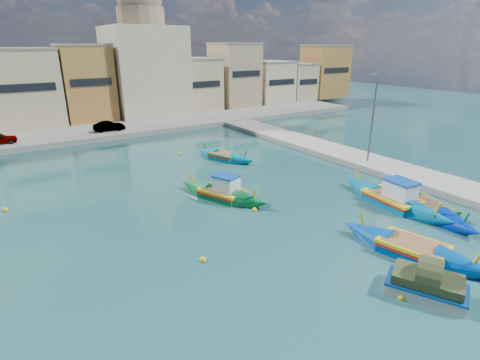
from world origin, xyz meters
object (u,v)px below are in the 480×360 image
object	(u,v)px
luzzu_blue_south	(427,208)
luzzu_cyan_south	(412,250)
tender_near	(426,286)
luzzu_green	(224,157)
luzzu_blue_cabin	(222,194)
quay_street_lamp	(372,118)
church_block	(144,58)
luzzu_turquoise_cabin	(393,200)

from	to	relation	value
luzzu_blue_south	luzzu_cyan_south	xyz separation A→B (m)	(-5.53, -2.59, 0.01)
luzzu_cyan_south	tender_near	distance (m)	3.46
tender_near	luzzu_green	bearing A→B (deg)	81.65
luzzu_blue_cabin	luzzu_cyan_south	xyz separation A→B (m)	(4.31, -11.87, -0.07)
luzzu_green	luzzu_blue_south	xyz separation A→B (m)	(4.84, -17.27, 0.02)
luzzu_blue_cabin	luzzu_green	world-z (taller)	luzzu_blue_cabin
luzzu_blue_cabin	tender_near	world-z (taller)	luzzu_blue_cabin
luzzu_blue_cabin	luzzu_cyan_south	distance (m)	12.62
quay_street_lamp	tender_near	world-z (taller)	quay_street_lamp
quay_street_lamp	tender_near	distance (m)	18.85
church_block	luzzu_green	bearing A→B (deg)	-94.51
luzzu_turquoise_cabin	luzzu_cyan_south	xyz separation A→B (m)	(-4.68, -4.53, -0.09)
luzzu_cyan_south	luzzu_turquoise_cabin	bearing A→B (deg)	44.07
quay_street_lamp	luzzu_turquoise_cabin	world-z (taller)	quay_street_lamp
luzzu_green	luzzu_blue_south	distance (m)	17.94
luzzu_cyan_south	tender_near	bearing A→B (deg)	-137.95
luzzu_green	luzzu_blue_cabin	bearing A→B (deg)	-122.01
quay_street_lamp	luzzu_blue_south	world-z (taller)	quay_street_lamp
luzzu_blue_cabin	luzzu_green	bearing A→B (deg)	57.99
luzzu_blue_south	luzzu_cyan_south	world-z (taller)	luzzu_cyan_south
quay_street_lamp	luzzu_cyan_south	bearing A→B (deg)	-132.42
luzzu_turquoise_cabin	tender_near	xyz separation A→B (m)	(-7.25, -6.85, 0.13)
luzzu_blue_south	luzzu_cyan_south	distance (m)	6.11
quay_street_lamp	luzzu_green	bearing A→B (deg)	137.03
luzzu_cyan_south	luzzu_green	bearing A→B (deg)	88.01
luzzu_blue_south	luzzu_green	bearing A→B (deg)	105.65
luzzu_turquoise_cabin	church_block	bearing A→B (deg)	92.83
luzzu_turquoise_cabin	tender_near	world-z (taller)	luzzu_turquoise_cabin
church_block	luzzu_blue_cabin	distance (m)	34.89
church_block	luzzu_blue_south	distance (m)	43.36
church_block	luzzu_green	xyz separation A→B (m)	(-1.99, -25.21, -8.18)
luzzu_blue_south	tender_near	size ratio (longest dim) A/B	2.36
luzzu_green	luzzu_cyan_south	distance (m)	19.88
church_block	tender_near	world-z (taller)	church_block
luzzu_blue_cabin	luzzu_turquoise_cabin	bearing A→B (deg)	-39.20
quay_street_lamp	luzzu_blue_cabin	world-z (taller)	quay_street_lamp
church_block	luzzu_blue_cabin	size ratio (longest dim) A/B	2.45
church_block	luzzu_cyan_south	size ratio (longest dim) A/B	2.33
luzzu_green	tender_near	size ratio (longest dim) A/B	1.94
luzzu_blue_cabin	quay_street_lamp	bearing A→B (deg)	-3.12
quay_street_lamp	luzzu_cyan_south	world-z (taller)	quay_street_lamp
church_block	luzzu_blue_cabin	world-z (taller)	church_block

